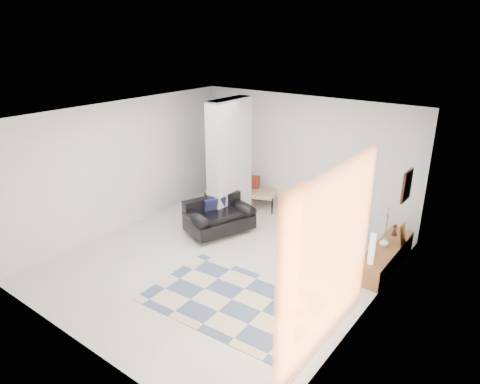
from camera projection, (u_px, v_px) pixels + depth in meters
The scene contains 17 objects.
floor at pixel (224, 261), 8.20m from camera, with size 6.00×6.00×0.00m, color beige.
ceiling at pixel (222, 116), 7.20m from camera, with size 6.00×6.00×0.00m, color white.
wall_back at pixel (304, 156), 9.94m from camera, with size 6.00×6.00×0.00m, color silver.
wall_front at pixel (75, 260), 5.46m from camera, with size 6.00×6.00×0.00m, color silver.
wall_left at pixel (124, 166), 9.25m from camera, with size 6.00×6.00×0.00m, color silver.
wall_right at pixel (371, 234), 6.16m from camera, with size 6.00×6.00×0.00m, color silver.
partition_column at pixel (230, 162), 9.52m from camera, with size 0.35×1.20×2.80m, color #B3B8BA.
hallway_door at pixel (232, 157), 11.23m from camera, with size 0.85×0.06×2.04m, color silver.
curtain at pixel (331, 262), 5.33m from camera, with size 2.55×2.55×0.00m, color #FA8C41.
wall_art at pixel (407, 186), 7.35m from camera, with size 0.04×0.45×0.55m, color #391B0F.
media_console at pixel (385, 256), 7.97m from camera, with size 0.45×1.91×0.80m.
loveseat at pixel (218, 217), 9.26m from camera, with size 1.25×1.60×0.76m.
daybed at pixel (241, 189), 10.70m from camera, with size 1.86×1.32×0.77m.
area_rug at pixel (232, 300), 7.02m from camera, with size 2.74×1.83×0.01m, color beige.
cylinder_lamp at pixel (372, 249), 7.24m from camera, with size 0.10×0.10×0.56m, color silver.
bronze_figurine at pixel (395, 230), 8.32m from camera, with size 0.11×0.11×0.22m, color #302015, non-canonical shape.
vase at pixel (384, 242), 7.90m from camera, with size 0.16×0.16×0.17m, color white.
Camera 1 is at (4.57, -5.56, 4.16)m, focal length 32.00 mm.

